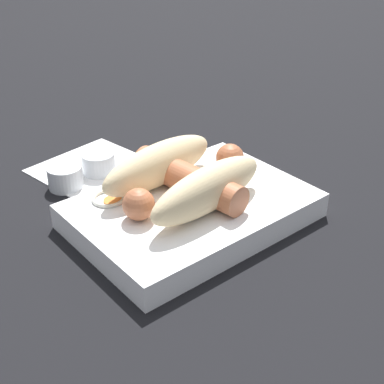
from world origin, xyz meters
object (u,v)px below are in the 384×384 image
(food_tray, at_px, (192,211))
(sausage, at_px, (188,179))
(condiment_cup_near, at_px, (99,164))
(condiment_cup_far, at_px, (66,178))
(bread_roll, at_px, (184,176))

(food_tray, bearing_deg, sausage, 67.20)
(sausage, xyz_separation_m, condiment_cup_near, (-0.03, 0.16, -0.04))
(sausage, height_order, condiment_cup_far, sausage)
(condiment_cup_near, relative_size, condiment_cup_far, 1.00)
(food_tray, relative_size, condiment_cup_near, 5.83)
(bread_roll, distance_m, sausage, 0.01)
(bread_roll, distance_m, condiment_cup_far, 0.18)
(food_tray, relative_size, condiment_cup_far, 5.83)
(bread_roll, relative_size, condiment_cup_near, 4.02)
(condiment_cup_far, bearing_deg, condiment_cup_near, 6.87)
(food_tray, xyz_separation_m, sausage, (0.01, 0.02, 0.03))
(bread_roll, bearing_deg, condiment_cup_far, 115.38)
(bread_roll, height_order, condiment_cup_far, bread_roll)
(food_tray, distance_m, sausage, 0.04)
(condiment_cup_near, distance_m, condiment_cup_far, 0.05)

